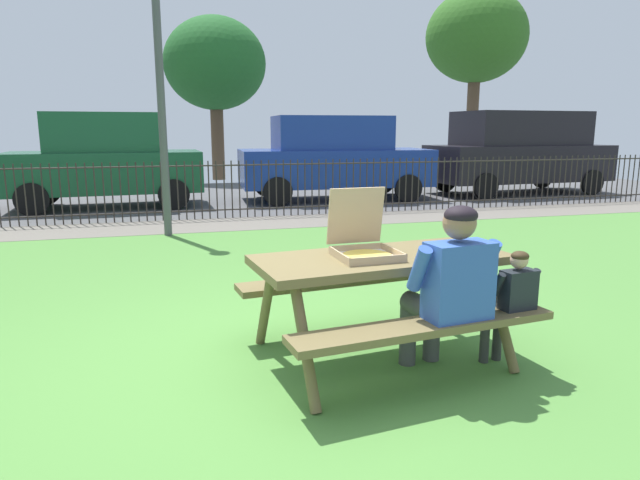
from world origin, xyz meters
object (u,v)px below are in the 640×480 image
at_px(picnic_table_foreground, 381,279).
at_px(parked_car_right, 519,151).
at_px(adult_at_table, 449,285).
at_px(child_at_table, 510,298).
at_px(lamp_post_walkway, 160,74).
at_px(far_tree_center, 476,38).
at_px(parked_car_left, 105,160).
at_px(pizza_box_open, 363,243).
at_px(parked_car_center, 334,157).
at_px(far_tree_midleft, 215,65).

relative_size(picnic_table_foreground, parked_car_right, 0.42).
xyz_separation_m(adult_at_table, child_at_table, (0.48, 0.03, -0.14)).
bearing_deg(picnic_table_foreground, lamp_post_walkway, 105.59).
distance_m(lamp_post_walkway, far_tree_center, 14.78).
bearing_deg(child_at_table, parked_car_right, 55.43).
relative_size(parked_car_left, parked_car_right, 0.85).
height_order(pizza_box_open, lamp_post_walkway, lamp_post_walkway).
xyz_separation_m(parked_car_center, parked_car_right, (4.96, -0.00, 0.09)).
bearing_deg(parked_car_center, far_tree_center, 40.61).
height_order(parked_car_left, far_tree_center, far_tree_center).
xyz_separation_m(adult_at_table, parked_car_left, (-3.02, 9.46, 0.35)).
xyz_separation_m(lamp_post_walkway, far_tree_center, (10.89, 9.70, 2.38)).
xyz_separation_m(pizza_box_open, parked_car_right, (7.40, 8.98, 0.24)).
bearing_deg(parked_car_right, child_at_table, -124.57).
bearing_deg(picnic_table_foreground, adult_at_table, -58.34).
bearing_deg(adult_at_table, child_at_table, 3.84).
xyz_separation_m(picnic_table_foreground, parked_car_left, (-2.73, 8.99, 0.41)).
xyz_separation_m(child_at_table, parked_car_right, (6.49, 9.43, 0.58)).
height_order(adult_at_table, far_tree_center, far_tree_center).
relative_size(pizza_box_open, parked_car_right, 0.10).
bearing_deg(parked_car_left, adult_at_table, -72.32).
distance_m(lamp_post_walkway, parked_car_center, 5.45).
distance_m(adult_at_table, parked_car_right, 11.76).
bearing_deg(child_at_table, adult_at_table, -176.16).
bearing_deg(pizza_box_open, child_at_table, -26.51).
xyz_separation_m(parked_car_center, far_tree_center, (7.08, 6.07, 3.83)).
xyz_separation_m(picnic_table_foreground, parked_car_right, (7.27, 8.99, 0.50)).
height_order(pizza_box_open, parked_car_left, parked_car_left).
bearing_deg(child_at_table, pizza_box_open, 153.49).
relative_size(adult_at_table, lamp_post_walkway, 0.30).
distance_m(pizza_box_open, lamp_post_walkway, 5.74).
bearing_deg(far_tree_center, parked_car_center, -139.39).
bearing_deg(far_tree_center, pizza_box_open, -122.32).
distance_m(child_at_table, far_tree_midleft, 15.83).
bearing_deg(parked_car_right, parked_car_center, 179.99).
xyz_separation_m(pizza_box_open, child_at_table, (0.90, -0.45, -0.34)).
distance_m(child_at_table, parked_car_left, 10.07).
bearing_deg(child_at_table, lamp_post_walkway, 111.37).
relative_size(parked_car_center, parked_car_right, 0.95).
height_order(lamp_post_walkway, far_tree_center, far_tree_center).
height_order(parked_car_center, parked_car_right, parked_car_right).
bearing_deg(picnic_table_foreground, far_tree_midleft, 89.44).
bearing_deg(pizza_box_open, far_tree_midleft, 88.94).
xyz_separation_m(lamp_post_walkway, parked_car_right, (8.76, 3.63, -1.35)).
bearing_deg(lamp_post_walkway, far_tree_center, 41.72).
height_order(child_at_table, lamp_post_walkway, lamp_post_walkway).
relative_size(lamp_post_walkway, far_tree_center, 0.62).
height_order(picnic_table_foreground, adult_at_table, adult_at_table).
relative_size(pizza_box_open, parked_car_left, 0.12).
height_order(adult_at_table, parked_car_center, parked_car_center).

